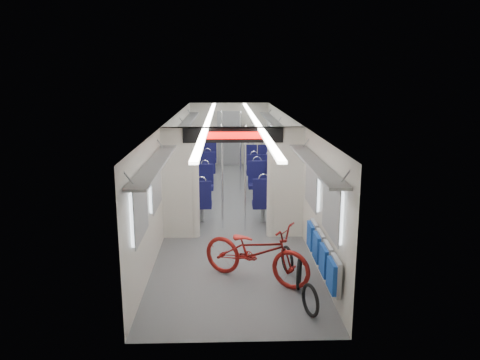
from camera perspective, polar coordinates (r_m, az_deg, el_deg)
The scene contains 14 objects.
carriage at distance 11.25m, azimuth -1.00°, elevation 3.41°, with size 12.00×12.02×2.31m.
bicycle at distance 7.74m, azimuth 1.96°, elevation -8.72°, with size 0.67×1.91×1.01m, color maroon.
flip_bench at distance 7.56m, azimuth 9.97°, elevation -8.84°, with size 0.12×2.11×0.52m.
bike_hoop_a at distance 6.86m, azimuth 8.56°, elevation -14.48°, with size 0.48×0.48×0.05m, color black.
bike_hoop_b at distance 7.61m, azimuth 7.21°, elevation -11.32°, with size 0.54×0.54×0.05m, color black.
bike_hoop_c at distance 8.16m, azimuth 5.77°, elevation -9.78°, with size 0.48×0.48×0.05m, color black.
seat_bay_near_left at distance 11.58m, azimuth -5.63°, elevation -1.19°, with size 0.92×2.11×1.11m.
seat_bay_near_right at distance 11.65m, azimuth 3.60°, elevation -0.94°, with size 0.96×2.30×1.17m.
seat_bay_far_left at distance 15.37m, azimuth -4.70°, elevation 2.37°, with size 0.94×2.21×1.14m.
seat_bay_far_right at distance 15.00m, azimuth 2.38°, elevation 2.08°, with size 0.91×2.07×1.10m.
stanchion_near_left at distance 10.10m, azimuth -2.16°, elevation 0.29°, with size 0.04×0.04×2.30m, color silver.
stanchion_near_right at distance 9.95m, azimuth 0.65°, elevation 0.10°, with size 0.04×0.04×2.30m, color silver.
stanchion_far_left at distance 13.64m, azimuth -2.18°, elevation 3.58°, with size 0.04×0.04×2.30m, color silver.
stanchion_far_right at distance 13.52m, azimuth 0.06°, elevation 3.51°, with size 0.05×0.05×2.30m, color silver.
Camera 1 is at (-0.16, -11.36, 3.35)m, focal length 35.00 mm.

